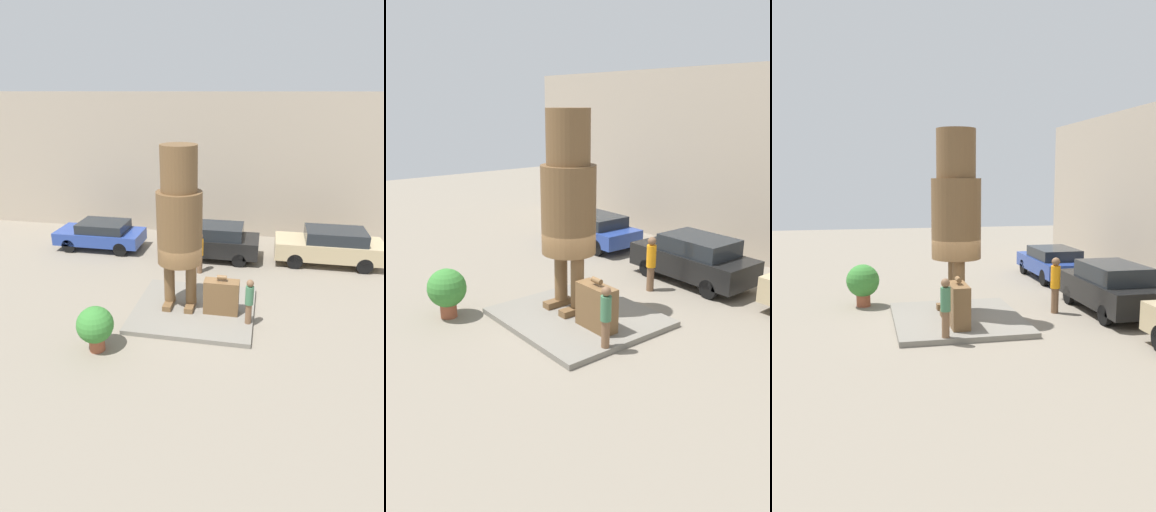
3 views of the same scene
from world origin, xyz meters
The scene contains 9 objects.
ground_plane centered at (0.00, 0.00, 0.00)m, with size 60.00×60.00×0.00m, color gray.
pedestal centered at (0.00, 0.00, 0.08)m, with size 4.25×3.89×0.16m.
statue_figure centered at (-0.52, 0.06, 3.49)m, with size 1.54×1.54×5.69m.
giant_suitcase centered at (0.98, -0.16, 0.78)m, with size 1.21×0.50×1.43m.
tourist centered at (1.96, -0.69, 1.04)m, with size 0.27×0.27×1.61m.
parked_car_blue centered at (-5.71, 5.31, 0.76)m, with size 4.28×1.88×1.40m.
parked_car_black centered at (-0.02, 5.06, 0.87)m, with size 4.33×1.80×1.66m.
planter_pot centered at (-2.51, -2.83, 0.85)m, with size 1.12×1.12×1.46m.
worker_hivis centered at (-0.37, 3.31, 1.01)m, with size 0.31×0.31×1.84m.
Camera 3 is at (14.61, -2.77, 4.34)m, focal length 35.00 mm.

